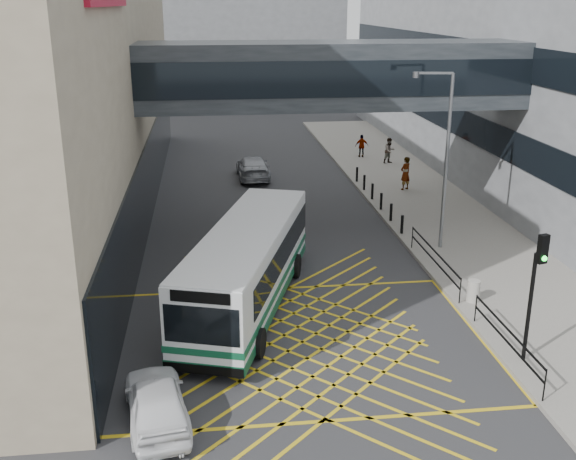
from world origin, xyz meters
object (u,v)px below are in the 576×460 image
object	(u,v)px
street_lamp	(443,151)
pedestrian_a	(405,173)
car_silver	(253,167)
litter_bin	(473,291)
car_dark	(241,241)
traffic_light	(536,280)
car_white	(156,401)
bus	(248,265)
pedestrian_c	(362,146)
pedestrian_b	(390,151)

from	to	relation	value
street_lamp	pedestrian_a	xyz separation A→B (m)	(1.38, 9.82, -3.47)
car_silver	street_lamp	distance (m)	16.48
car_silver	litter_bin	xyz separation A→B (m)	(6.76, -20.09, -0.18)
litter_bin	car_dark	bearing A→B (deg)	143.10
car_silver	litter_bin	distance (m)	21.20
car_dark	litter_bin	size ratio (longest dim) A/B	5.31
traffic_light	litter_bin	size ratio (longest dim) A/B	5.12
car_white	pedestrian_a	bearing A→B (deg)	-130.60
bus	car_white	bearing A→B (deg)	-94.82
car_silver	street_lamp	size ratio (longest dim) A/B	0.62
bus	car_silver	xyz separation A→B (m)	(1.53, 19.15, -0.90)
litter_bin	car_silver	bearing A→B (deg)	108.61
traffic_light	pedestrian_a	bearing A→B (deg)	68.58
car_dark	pedestrian_c	bearing A→B (deg)	-95.71
bus	litter_bin	size ratio (longest dim) A/B	13.69
traffic_light	litter_bin	world-z (taller)	traffic_light
traffic_light	pedestrian_c	xyz separation A→B (m)	(1.39, 29.08, -1.92)
litter_bin	pedestrian_a	bearing A→B (deg)	82.89
bus	pedestrian_b	size ratio (longest dim) A/B	6.43
car_silver	pedestrian_c	size ratio (longest dim) A/B	3.00
bus	street_lamp	bearing A→B (deg)	46.58
pedestrian_b	car_silver	bearing A→B (deg)	170.16
car_silver	traffic_light	distance (m)	25.53
traffic_light	pedestrian_c	bearing A→B (deg)	71.44
traffic_light	pedestrian_a	size ratio (longest dim) A/B	2.13
street_lamp	pedestrian_a	size ratio (longest dim) A/B	3.97
traffic_light	pedestrian_a	xyz separation A→B (m)	(1.97, 20.09, -1.74)
traffic_light	street_lamp	xyz separation A→B (m)	(0.59, 10.28, 1.72)
bus	car_silver	bearing A→B (deg)	103.06
car_white	car_dark	bearing A→B (deg)	-112.68
litter_bin	pedestrian_c	xyz separation A→B (m)	(1.37, 24.64, 0.39)
street_lamp	car_white	bearing A→B (deg)	-125.27
street_lamp	pedestrian_c	world-z (taller)	street_lamp
car_white	pedestrian_c	world-z (taller)	pedestrian_c
bus	pedestrian_a	world-z (taller)	bus
car_silver	litter_bin	size ratio (longest dim) A/B	5.89
bus	car_silver	distance (m)	19.23
car_dark	traffic_light	xyz separation A→B (m)	(8.29, -10.67, 2.20)
car_dark	pedestrian_c	xyz separation A→B (m)	(9.68, 18.41, 0.28)
pedestrian_a	traffic_light	bearing A→B (deg)	53.96
car_white	traffic_light	distance (m)	11.53
bus	car_dark	world-z (taller)	bus
pedestrian_a	pedestrian_b	size ratio (longest dim) A/B	1.13
car_silver	street_lamp	world-z (taller)	street_lamp
car_silver	litter_bin	bearing A→B (deg)	107.91
car_silver	pedestrian_b	bearing A→B (deg)	-166.53
car_white	car_silver	size ratio (longest dim) A/B	0.87
street_lamp	pedestrian_b	world-z (taller)	street_lamp
car_white	car_silver	xyz separation A→B (m)	(4.44, 26.21, 0.08)
car_white	pedestrian_c	distance (m)	33.24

